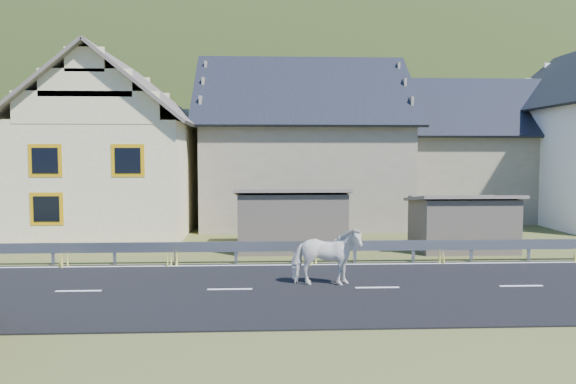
{
  "coord_description": "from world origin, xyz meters",
  "views": [
    {
      "loc": [
        -3.13,
        -14.9,
        3.7
      ],
      "look_at": [
        -2.31,
        2.5,
        2.48
      ],
      "focal_mm": 35.0,
      "sensor_mm": 36.0,
      "label": 1
    }
  ],
  "objects": [
    {
      "name": "ground",
      "position": [
        0.0,
        0.0,
        0.0
      ],
      "size": [
        160.0,
        160.0,
        0.0
      ],
      "primitive_type": "plane",
      "color": "#3A461C",
      "rests_on": "ground"
    },
    {
      "name": "road",
      "position": [
        0.0,
        0.0,
        0.02
      ],
      "size": [
        60.0,
        7.0,
        0.04
      ],
      "primitive_type": "cube",
      "color": "black",
      "rests_on": "ground"
    },
    {
      "name": "lane_markings",
      "position": [
        0.0,
        0.0,
        0.04
      ],
      "size": [
        60.0,
        6.6,
        0.01
      ],
      "primitive_type": "cube",
      "color": "silver",
      "rests_on": "road"
    },
    {
      "name": "guardrail",
      "position": [
        -0.0,
        3.68,
        0.56
      ],
      "size": [
        28.1,
        0.09,
        0.75
      ],
      "color": "#93969B",
      "rests_on": "ground"
    },
    {
      "name": "shed_left",
      "position": [
        -2.0,
        6.5,
        1.1
      ],
      "size": [
        4.3,
        3.3,
        2.4
      ],
      "primitive_type": "cube",
      "color": "#64584B",
      "rests_on": "ground"
    },
    {
      "name": "shed_right",
      "position": [
        4.5,
        6.0,
        1.0
      ],
      "size": [
        3.8,
        2.9,
        2.2
      ],
      "primitive_type": "cube",
      "color": "#64584B",
      "rests_on": "ground"
    },
    {
      "name": "house_cream",
      "position": [
        -10.0,
        12.0,
        4.36
      ],
      "size": [
        7.8,
        9.8,
        8.3
      ],
      "color": "#F6E7B4",
      "rests_on": "ground"
    },
    {
      "name": "house_stone_a",
      "position": [
        -1.0,
        15.0,
        4.63
      ],
      "size": [
        10.8,
        9.8,
        8.9
      ],
      "color": "gray",
      "rests_on": "ground"
    },
    {
      "name": "house_stone_b",
      "position": [
        9.0,
        17.0,
        4.24
      ],
      "size": [
        9.8,
        8.8,
        8.1
      ],
      "color": "gray",
      "rests_on": "ground"
    },
    {
      "name": "mountain",
      "position": [
        5.0,
        180.0,
        -20.0
      ],
      "size": [
        440.0,
        280.0,
        260.0
      ],
      "primitive_type": "ellipsoid",
      "color": "#2A3715",
      "rests_on": "ground"
    },
    {
      "name": "conifer_patch",
      "position": [
        -55.0,
        110.0,
        6.0
      ],
      "size": [
        76.0,
        50.0,
        28.0
      ],
      "primitive_type": "ellipsoid",
      "color": "black",
      "rests_on": "ground"
    },
    {
      "name": "horse",
      "position": [
        -1.36,
        0.33,
        0.85
      ],
      "size": [
        1.0,
        1.98,
        1.63
      ],
      "primitive_type": "imported",
      "rotation": [
        0.0,
        0.0,
        1.51
      ],
      "color": "white",
      "rests_on": "road"
    }
  ]
}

